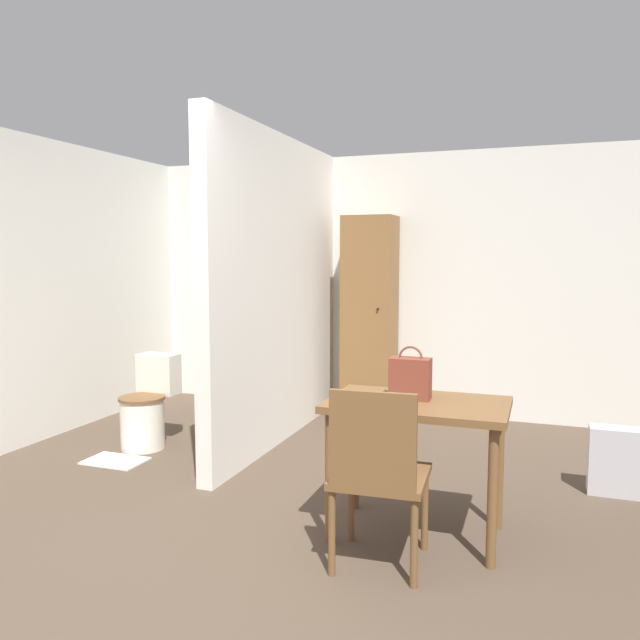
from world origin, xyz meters
TOP-DOWN VIEW (x-y plane):
  - ground_plane at (0.00, 0.00)m, footprint 16.00×16.00m
  - wall_back at (0.00, 3.68)m, footprint 5.72×0.12m
  - wall_left at (-2.42, 1.81)m, footprint 0.12×4.62m
  - partition_wall at (-0.52, 2.39)m, footprint 0.12×2.47m
  - dining_table at (0.91, 0.97)m, footprint 0.96×0.60m
  - wooden_chair at (0.81, 0.53)m, footprint 0.48×0.48m
  - toilet at (-1.44, 1.84)m, footprint 0.36×0.51m
  - handbag at (0.86, 1.01)m, footprint 0.22×0.12m
  - wooden_cabinet at (-0.02, 3.41)m, footprint 0.48×0.41m
  - bath_mat at (-1.44, 1.42)m, footprint 0.44×0.29m
  - space_heater at (2.01, 1.98)m, footprint 0.32×0.16m

SIDE VIEW (x-z plane):
  - ground_plane at x=0.00m, z-range 0.00..0.00m
  - bath_mat at x=-1.44m, z-range 0.00..0.01m
  - space_heater at x=2.01m, z-range 0.00..0.44m
  - toilet at x=-1.44m, z-range -0.05..0.67m
  - wooden_chair at x=0.81m, z-range 0.04..0.96m
  - dining_table at x=0.91m, z-range 0.27..1.02m
  - handbag at x=0.86m, z-range 0.72..1.01m
  - wooden_cabinet at x=-0.02m, z-range 0.00..1.91m
  - wall_back at x=0.00m, z-range 0.00..2.50m
  - wall_left at x=-2.42m, z-range 0.00..2.50m
  - partition_wall at x=-0.52m, z-range 0.00..2.50m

